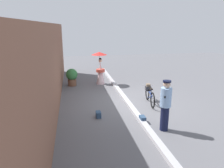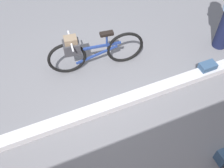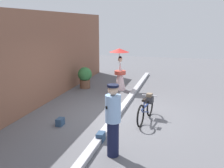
{
  "view_description": "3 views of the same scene",
  "coord_description": "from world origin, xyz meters",
  "px_view_note": "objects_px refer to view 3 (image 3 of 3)",
  "views": [
    {
      "loc": [
        -8.36,
        2.24,
        3.22
      ],
      "look_at": [
        -0.18,
        0.69,
        0.91
      ],
      "focal_mm": 34.01,
      "sensor_mm": 36.0,
      "label": 1
    },
    {
      "loc": [
        0.74,
        2.24,
        3.53
      ],
      "look_at": [
        -0.03,
        0.4,
        1.11
      ],
      "focal_mm": 43.45,
      "sensor_mm": 36.0,
      "label": 2
    },
    {
      "loc": [
        -7.96,
        -1.92,
        2.9
      ],
      "look_at": [
        -0.21,
        0.15,
        1.06
      ],
      "focal_mm": 43.22,
      "sensor_mm": 36.0,
      "label": 3
    }
  ],
  "objects_px": {
    "bicycle_near_officer": "(147,107)",
    "backpack_on_pavement": "(60,122)",
    "person_with_parasol": "(120,69)",
    "backpack_spare": "(101,137)",
    "person_officer": "(113,119)",
    "potted_plant_by_door": "(85,76)"
  },
  "relations": [
    {
      "from": "backpack_on_pavement",
      "to": "backpack_spare",
      "type": "relative_size",
      "value": 1.01
    },
    {
      "from": "bicycle_near_officer",
      "to": "backpack_spare",
      "type": "xyz_separation_m",
      "value": [
        -1.78,
        0.89,
        -0.29
      ]
    },
    {
      "from": "person_officer",
      "to": "person_with_parasol",
      "type": "relative_size",
      "value": 0.9
    },
    {
      "from": "person_officer",
      "to": "backpack_spare",
      "type": "relative_size",
      "value": 5.76
    },
    {
      "from": "potted_plant_by_door",
      "to": "backpack_spare",
      "type": "distance_m",
      "value": 5.67
    },
    {
      "from": "potted_plant_by_door",
      "to": "bicycle_near_officer",
      "type": "bearing_deg",
      "value": -136.35
    },
    {
      "from": "person_officer",
      "to": "potted_plant_by_door",
      "type": "distance_m",
      "value": 6.46
    },
    {
      "from": "person_officer",
      "to": "backpack_spare",
      "type": "xyz_separation_m",
      "value": [
        0.65,
        0.48,
        -0.75
      ]
    },
    {
      "from": "person_officer",
      "to": "potted_plant_by_door",
      "type": "relative_size",
      "value": 1.72
    },
    {
      "from": "person_officer",
      "to": "backpack_on_pavement",
      "type": "bearing_deg",
      "value": 54.93
    },
    {
      "from": "backpack_on_pavement",
      "to": "person_with_parasol",
      "type": "bearing_deg",
      "value": -8.5
    },
    {
      "from": "potted_plant_by_door",
      "to": "person_officer",
      "type": "bearing_deg",
      "value": -154.16
    },
    {
      "from": "bicycle_near_officer",
      "to": "person_officer",
      "type": "distance_m",
      "value": 2.51
    },
    {
      "from": "person_with_parasol",
      "to": "backpack_spare",
      "type": "relative_size",
      "value": 6.4
    },
    {
      "from": "bicycle_near_officer",
      "to": "potted_plant_by_door",
      "type": "bearing_deg",
      "value": 43.65
    },
    {
      "from": "person_with_parasol",
      "to": "backpack_spare",
      "type": "xyz_separation_m",
      "value": [
        -5.24,
        -0.76,
        -0.82
      ]
    },
    {
      "from": "person_with_parasol",
      "to": "backpack_spare",
      "type": "distance_m",
      "value": 5.36
    },
    {
      "from": "person_officer",
      "to": "backpack_on_pavement",
      "type": "relative_size",
      "value": 5.7
    },
    {
      "from": "person_officer",
      "to": "backpack_spare",
      "type": "height_order",
      "value": "person_officer"
    },
    {
      "from": "person_officer",
      "to": "backpack_spare",
      "type": "distance_m",
      "value": 1.1
    },
    {
      "from": "person_officer",
      "to": "potted_plant_by_door",
      "type": "xyz_separation_m",
      "value": [
        5.81,
        2.81,
        -0.34
      ]
    },
    {
      "from": "bicycle_near_officer",
      "to": "backpack_on_pavement",
      "type": "xyz_separation_m",
      "value": [
        -1.09,
        2.32,
        -0.29
      ]
    }
  ]
}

